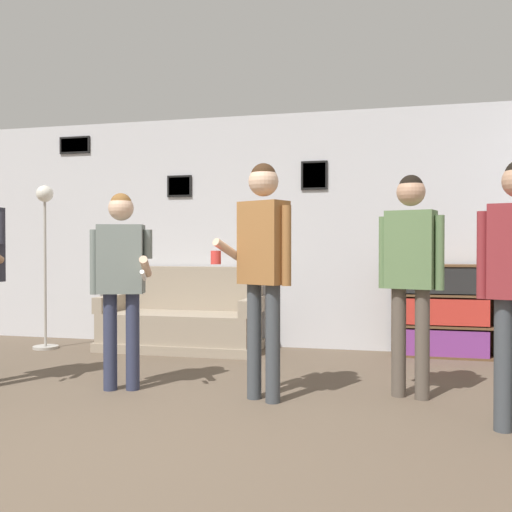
{
  "coord_description": "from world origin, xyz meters",
  "views": [
    {
      "loc": [
        1.7,
        -2.7,
        1.15
      ],
      "look_at": [
        0.6,
        1.89,
        1.08
      ],
      "focal_mm": 40.0,
      "sensor_mm": 36.0,
      "label": 1
    }
  ],
  "objects_px": {
    "bookshelf": "(443,311)",
    "person_spectator_near_bookshelf": "(411,261)",
    "floor_lamp": "(45,239)",
    "person_watcher_holding_cup": "(263,253)",
    "person_player_foreground_center": "(121,270)",
    "couch": "(182,322)"
  },
  "relations": [
    {
      "from": "person_spectator_near_bookshelf",
      "to": "couch",
      "type": "bearing_deg",
      "value": 147.23
    },
    {
      "from": "person_watcher_holding_cup",
      "to": "floor_lamp",
      "type": "bearing_deg",
      "value": 151.45
    },
    {
      "from": "person_player_foreground_center",
      "to": "person_spectator_near_bookshelf",
      "type": "distance_m",
      "value": 2.29
    },
    {
      "from": "bookshelf",
      "to": "person_watcher_holding_cup",
      "type": "distance_m",
      "value": 2.66
    },
    {
      "from": "bookshelf",
      "to": "person_watcher_holding_cup",
      "type": "height_order",
      "value": "person_watcher_holding_cup"
    },
    {
      "from": "bookshelf",
      "to": "person_spectator_near_bookshelf",
      "type": "distance_m",
      "value": 1.91
    },
    {
      "from": "person_spectator_near_bookshelf",
      "to": "person_player_foreground_center",
      "type": "bearing_deg",
      "value": -172.53
    },
    {
      "from": "person_watcher_holding_cup",
      "to": "person_spectator_near_bookshelf",
      "type": "bearing_deg",
      "value": 17.62
    },
    {
      "from": "person_player_foreground_center",
      "to": "person_watcher_holding_cup",
      "type": "relative_size",
      "value": 0.89
    },
    {
      "from": "floor_lamp",
      "to": "person_watcher_holding_cup",
      "type": "bearing_deg",
      "value": -28.55
    },
    {
      "from": "person_player_foreground_center",
      "to": "person_watcher_holding_cup",
      "type": "bearing_deg",
      "value": -2.22
    },
    {
      "from": "person_player_foreground_center",
      "to": "couch",
      "type": "bearing_deg",
      "value": 96.08
    },
    {
      "from": "couch",
      "to": "bookshelf",
      "type": "bearing_deg",
      "value": 3.85
    },
    {
      "from": "bookshelf",
      "to": "person_spectator_near_bookshelf",
      "type": "height_order",
      "value": "person_spectator_near_bookshelf"
    },
    {
      "from": "couch",
      "to": "person_watcher_holding_cup",
      "type": "bearing_deg",
      "value": -54.32
    },
    {
      "from": "couch",
      "to": "floor_lamp",
      "type": "xyz_separation_m",
      "value": [
        -1.52,
        -0.35,
        0.95
      ]
    },
    {
      "from": "bookshelf",
      "to": "person_spectator_near_bookshelf",
      "type": "bearing_deg",
      "value": -102.31
    },
    {
      "from": "couch",
      "to": "person_spectator_near_bookshelf",
      "type": "height_order",
      "value": "person_spectator_near_bookshelf"
    },
    {
      "from": "person_player_foreground_center",
      "to": "person_watcher_holding_cup",
      "type": "distance_m",
      "value": 1.19
    },
    {
      "from": "person_player_foreground_center",
      "to": "person_watcher_holding_cup",
      "type": "xyz_separation_m",
      "value": [
        1.19,
        -0.05,
        0.14
      ]
    },
    {
      "from": "couch",
      "to": "floor_lamp",
      "type": "height_order",
      "value": "floor_lamp"
    },
    {
      "from": "floor_lamp",
      "to": "person_spectator_near_bookshelf",
      "type": "distance_m",
      "value": 4.18
    }
  ]
}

